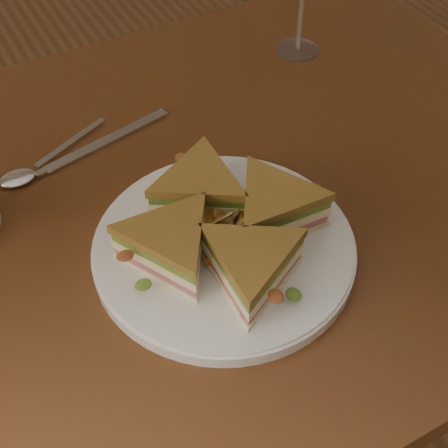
# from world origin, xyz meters

# --- Properties ---
(ground) EXTENTS (6.00, 6.00, 0.00)m
(ground) POSITION_xyz_m (0.00, 0.00, 0.00)
(ground) COLOR brown
(ground) RESTS_ON ground
(table) EXTENTS (1.20, 0.80, 0.75)m
(table) POSITION_xyz_m (0.00, 0.00, 0.65)
(table) COLOR #3B1D0D
(table) RESTS_ON ground
(plate) EXTENTS (0.31, 0.31, 0.02)m
(plate) POSITION_xyz_m (0.02, -0.11, 0.76)
(plate) COLOR white
(plate) RESTS_ON table
(sandwich_wedges) EXTENTS (0.27, 0.27, 0.06)m
(sandwich_wedges) POSITION_xyz_m (0.02, -0.11, 0.80)
(sandwich_wedges) COLOR #FFF1BC
(sandwich_wedges) RESTS_ON plate
(crisps_mound) EXTENTS (0.09, 0.09, 0.05)m
(crisps_mound) POSITION_xyz_m (0.02, -0.11, 0.79)
(crisps_mound) COLOR #C16718
(crisps_mound) RESTS_ON plate
(spoon) EXTENTS (0.17, 0.09, 0.01)m
(spoon) POSITION_xyz_m (-0.13, 0.14, 0.75)
(spoon) COLOR silver
(spoon) RESTS_ON table
(knife) EXTENTS (0.21, 0.06, 0.00)m
(knife) POSITION_xyz_m (-0.03, 0.14, 0.75)
(knife) COLOR silver
(knife) RESTS_ON table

